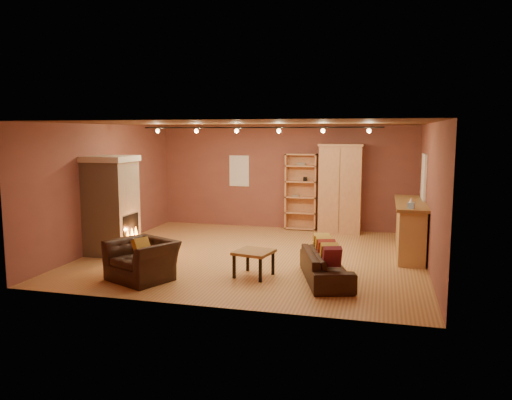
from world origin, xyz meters
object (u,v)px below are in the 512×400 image
(fireplace, at_px, (112,205))
(armoire, at_px, (340,188))
(loveseat, at_px, (326,260))
(armchair, at_px, (142,253))
(coffee_table, at_px, (254,254))
(bar_counter, at_px, (410,228))
(bookcase, at_px, (301,191))

(fireplace, bearing_deg, armoire, 37.88)
(loveseat, distance_m, armchair, 3.28)
(coffee_table, bearing_deg, bar_counter, 40.69)
(coffee_table, bearing_deg, armoire, 75.52)
(fireplace, distance_m, bar_counter, 6.44)
(armoire, xyz_separation_m, armchair, (-3.04, -5.17, -0.69))
(bar_counter, xyz_separation_m, armchair, (-4.71, -3.12, -0.10))
(armoire, relative_size, loveseat, 1.23)
(fireplace, bearing_deg, loveseat, -10.36)
(bar_counter, relative_size, loveseat, 1.27)
(fireplace, xyz_separation_m, bar_counter, (6.24, 1.51, -0.48))
(armchair, relative_size, coffee_table, 1.71)
(fireplace, bearing_deg, armchair, -46.47)
(bar_counter, relative_size, armchair, 1.87)
(armchair, bearing_deg, loveseat, 38.03)
(bookcase, relative_size, coffee_table, 2.73)
(fireplace, height_order, bookcase, fireplace)
(fireplace, distance_m, armoire, 5.79)
(armchair, bearing_deg, bar_counter, 58.33)
(coffee_table, bearing_deg, bookcase, 88.79)
(bookcase, height_order, coffee_table, bookcase)
(bar_counter, xyz_separation_m, coffee_table, (-2.83, -2.43, -0.17))
(armoire, bearing_deg, fireplace, -142.12)
(bookcase, relative_size, bar_counter, 0.86)
(fireplace, relative_size, armoire, 0.91)
(bar_counter, height_order, armchair, bar_counter)
(loveseat, xyz_separation_m, armchair, (-3.19, -0.75, 0.11))
(loveseat, bearing_deg, bar_counter, -49.16)
(fireplace, height_order, armchair, fireplace)
(fireplace, relative_size, bar_counter, 0.88)
(bar_counter, distance_m, coffee_table, 3.73)
(bar_counter, bearing_deg, fireplace, -166.42)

